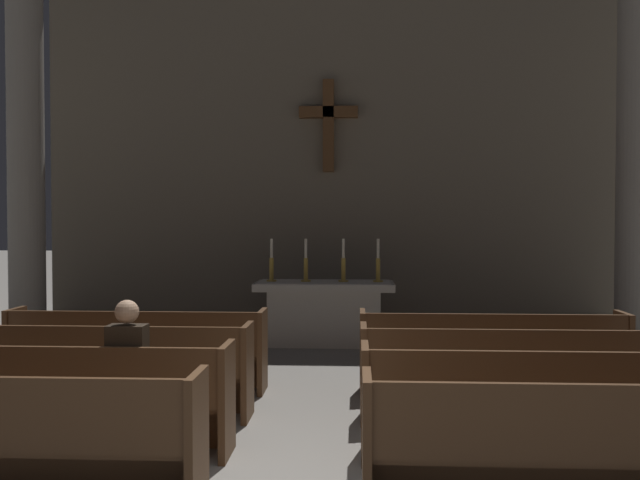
% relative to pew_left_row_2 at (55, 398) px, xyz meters
% --- Properties ---
extents(pew_left_row_2, '(2.99, 0.50, 0.95)m').
position_rel_pew_left_row_2_xyz_m(pew_left_row_2, '(0.00, 0.00, 0.00)').
color(pew_left_row_2, brown).
rests_on(pew_left_row_2, ground).
extents(pew_left_row_3, '(2.99, 0.50, 0.95)m').
position_rel_pew_left_row_2_xyz_m(pew_left_row_3, '(0.00, 1.09, 0.00)').
color(pew_left_row_3, brown).
rests_on(pew_left_row_3, ground).
extents(pew_left_row_4, '(2.99, 0.50, 0.95)m').
position_rel_pew_left_row_2_xyz_m(pew_left_row_4, '(0.00, 2.18, 0.00)').
color(pew_left_row_4, brown).
rests_on(pew_left_row_4, ground).
extents(pew_right_row_1, '(2.99, 0.50, 0.95)m').
position_rel_pew_left_row_2_xyz_m(pew_right_row_1, '(4.09, -1.09, 0.00)').
color(pew_right_row_1, brown).
rests_on(pew_right_row_1, ground).
extents(pew_right_row_2, '(2.99, 0.50, 0.95)m').
position_rel_pew_left_row_2_xyz_m(pew_right_row_2, '(4.09, 0.00, 0.00)').
color(pew_right_row_2, brown).
rests_on(pew_right_row_2, ground).
extents(pew_right_row_3, '(2.99, 0.50, 0.95)m').
position_rel_pew_left_row_2_xyz_m(pew_right_row_3, '(4.09, 1.09, 0.00)').
color(pew_right_row_3, brown).
rests_on(pew_right_row_3, ground).
extents(pew_right_row_4, '(2.99, 0.50, 0.95)m').
position_rel_pew_left_row_2_xyz_m(pew_right_row_4, '(4.09, 2.18, 0.00)').
color(pew_right_row_4, brown).
rests_on(pew_right_row_4, ground).
extents(column_left_second, '(0.84, 0.84, 5.93)m').
position_rel_pew_left_row_2_xyz_m(column_left_second, '(-2.68, 5.01, 2.41)').
color(column_left_second, gray).
rests_on(column_left_second, ground).
extents(column_right_second, '(0.84, 0.84, 5.93)m').
position_rel_pew_left_row_2_xyz_m(column_right_second, '(6.77, 5.01, 2.41)').
color(column_right_second, gray).
rests_on(column_right_second, ground).
extents(altar, '(2.20, 0.90, 1.01)m').
position_rel_pew_left_row_2_xyz_m(altar, '(2.04, 5.28, 0.06)').
color(altar, '#BCB7AD').
rests_on(altar, ground).
extents(candlestick_outer_left, '(0.16, 0.16, 0.68)m').
position_rel_pew_left_row_2_xyz_m(candlestick_outer_left, '(1.19, 5.28, 0.75)').
color(candlestick_outer_left, '#B79338').
rests_on(candlestick_outer_left, altar).
extents(candlestick_inner_left, '(0.16, 0.16, 0.68)m').
position_rel_pew_left_row_2_xyz_m(candlestick_inner_left, '(1.74, 5.28, 0.75)').
color(candlestick_inner_left, '#B79338').
rests_on(candlestick_inner_left, altar).
extents(candlestick_inner_right, '(0.16, 0.16, 0.68)m').
position_rel_pew_left_row_2_xyz_m(candlestick_inner_right, '(2.34, 5.28, 0.75)').
color(candlestick_inner_right, '#B79338').
rests_on(candlestick_inner_right, altar).
extents(candlestick_outer_right, '(0.16, 0.16, 0.68)m').
position_rel_pew_left_row_2_xyz_m(candlestick_outer_right, '(2.89, 5.28, 0.75)').
color(candlestick_outer_right, '#B79338').
rests_on(candlestick_outer_right, altar).
extents(apse_with_cross, '(10.34, 0.45, 6.70)m').
position_rel_pew_left_row_2_xyz_m(apse_with_cross, '(2.04, 7.02, 2.88)').
color(apse_with_cross, '#706656').
rests_on(apse_with_cross, ground).
extents(lone_worshipper, '(0.32, 0.43, 1.32)m').
position_rel_pew_left_row_2_xyz_m(lone_worshipper, '(0.64, 0.04, 0.22)').
color(lone_worshipper, '#26262B').
rests_on(lone_worshipper, ground).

